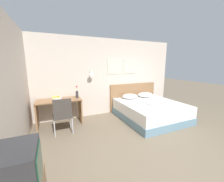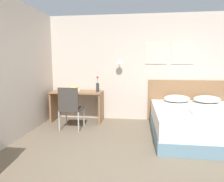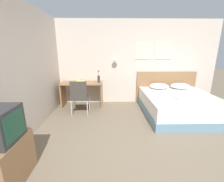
{
  "view_description": "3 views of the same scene",
  "coord_description": "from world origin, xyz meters",
  "px_view_note": "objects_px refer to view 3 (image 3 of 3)",
  "views": [
    {
      "loc": [
        -1.72,
        -1.59,
        1.77
      ],
      "look_at": [
        -0.18,
        1.93,
        1.03
      ],
      "focal_mm": 22.0,
      "sensor_mm": 36.0,
      "label": 1
    },
    {
      "loc": [
        -0.08,
        -2.16,
        1.48
      ],
      "look_at": [
        -0.57,
        1.57,
        0.94
      ],
      "focal_mm": 32.0,
      "sensor_mm": 36.0,
      "label": 2
    },
    {
      "loc": [
        -0.75,
        -1.95,
        1.73
      ],
      "look_at": [
        -0.67,
        1.75,
        0.71
      ],
      "focal_mm": 24.0,
      "sensor_mm": 36.0,
      "label": 3
    }
  ],
  "objects_px": {
    "headboard": "(165,87)",
    "desk": "(82,89)",
    "pillow_right": "(180,86)",
    "desk_chair": "(79,95)",
    "fruit_bowl": "(80,81)",
    "bed": "(178,105)",
    "pillow_left": "(159,86)",
    "tv_stand": "(5,162)",
    "folded_towel_near_foot": "(181,97)",
    "flower_vase": "(99,78)"
  },
  "relations": [
    {
      "from": "fruit_bowl",
      "to": "tv_stand",
      "type": "relative_size",
      "value": 0.41
    },
    {
      "from": "headboard",
      "to": "desk_chair",
      "type": "xyz_separation_m",
      "value": [
        -2.71,
        -0.97,
        0.03
      ]
    },
    {
      "from": "pillow_right",
      "to": "desk",
      "type": "bearing_deg",
      "value": 179.77
    },
    {
      "from": "folded_towel_near_foot",
      "to": "desk_chair",
      "type": "relative_size",
      "value": 0.38
    },
    {
      "from": "headboard",
      "to": "desk_chair",
      "type": "height_order",
      "value": "headboard"
    },
    {
      "from": "desk",
      "to": "flower_vase",
      "type": "height_order",
      "value": "flower_vase"
    },
    {
      "from": "bed",
      "to": "tv_stand",
      "type": "distance_m",
      "value": 3.92
    },
    {
      "from": "pillow_right",
      "to": "desk",
      "type": "relative_size",
      "value": 0.47
    },
    {
      "from": "bed",
      "to": "desk",
      "type": "relative_size",
      "value": 1.6
    },
    {
      "from": "headboard",
      "to": "pillow_right",
      "type": "distance_m",
      "value": 0.48
    },
    {
      "from": "tv_stand",
      "to": "pillow_left",
      "type": "bearing_deg",
      "value": 44.33
    },
    {
      "from": "fruit_bowl",
      "to": "flower_vase",
      "type": "relative_size",
      "value": 0.75
    },
    {
      "from": "pillow_left",
      "to": "folded_towel_near_foot",
      "type": "xyz_separation_m",
      "value": [
        0.24,
        -1.02,
        -0.05
      ]
    },
    {
      "from": "headboard",
      "to": "desk",
      "type": "relative_size",
      "value": 1.57
    },
    {
      "from": "desk_chair",
      "to": "fruit_bowl",
      "type": "xyz_separation_m",
      "value": [
        -0.1,
        0.7,
        0.25
      ]
    },
    {
      "from": "pillow_right",
      "to": "fruit_bowl",
      "type": "distance_m",
      "value": 3.15
    },
    {
      "from": "desk_chair",
      "to": "fruit_bowl",
      "type": "bearing_deg",
      "value": 97.95
    },
    {
      "from": "folded_towel_near_foot",
      "to": "desk_chair",
      "type": "distance_m",
      "value": 2.64
    },
    {
      "from": "pillow_right",
      "to": "fruit_bowl",
      "type": "bearing_deg",
      "value": 179.13
    },
    {
      "from": "bed",
      "to": "headboard",
      "type": "relative_size",
      "value": 1.02
    },
    {
      "from": "fruit_bowl",
      "to": "folded_towel_near_foot",
      "type": "bearing_deg",
      "value": -21.45
    },
    {
      "from": "headboard",
      "to": "tv_stand",
      "type": "relative_size",
      "value": 2.84
    },
    {
      "from": "desk_chair",
      "to": "flower_vase",
      "type": "distance_m",
      "value": 0.89
    },
    {
      "from": "desk",
      "to": "fruit_bowl",
      "type": "xyz_separation_m",
      "value": [
        -0.06,
        0.04,
        0.27
      ]
    },
    {
      "from": "bed",
      "to": "desk",
      "type": "height_order",
      "value": "desk"
    },
    {
      "from": "pillow_right",
      "to": "flower_vase",
      "type": "distance_m",
      "value": 2.57
    },
    {
      "from": "desk_chair",
      "to": "tv_stand",
      "type": "distance_m",
      "value": 2.3
    },
    {
      "from": "desk_chair",
      "to": "fruit_bowl",
      "type": "height_order",
      "value": "desk_chair"
    },
    {
      "from": "pillow_left",
      "to": "folded_towel_near_foot",
      "type": "bearing_deg",
      "value": -76.73
    },
    {
      "from": "pillow_right",
      "to": "fruit_bowl",
      "type": "xyz_separation_m",
      "value": [
        -3.14,
        0.05,
        0.16
      ]
    },
    {
      "from": "bed",
      "to": "folded_towel_near_foot",
      "type": "distance_m",
      "value": 0.44
    },
    {
      "from": "pillow_right",
      "to": "pillow_left",
      "type": "bearing_deg",
      "value": 180.0
    },
    {
      "from": "headboard",
      "to": "tv_stand",
      "type": "xyz_separation_m",
      "value": [
        -3.27,
        -3.19,
        -0.21
      ]
    },
    {
      "from": "pillow_right",
      "to": "fruit_bowl",
      "type": "height_order",
      "value": "fruit_bowl"
    },
    {
      "from": "pillow_left",
      "to": "desk_chair",
      "type": "bearing_deg",
      "value": -164.56
    },
    {
      "from": "desk",
      "to": "pillow_left",
      "type": "bearing_deg",
      "value": -0.29
    },
    {
      "from": "folded_towel_near_foot",
      "to": "desk_chair",
      "type": "height_order",
      "value": "desk_chair"
    },
    {
      "from": "fruit_bowl",
      "to": "desk",
      "type": "bearing_deg",
      "value": -31.35
    },
    {
      "from": "pillow_left",
      "to": "tv_stand",
      "type": "xyz_separation_m",
      "value": [
        -2.94,
        -2.87,
        -0.32
      ]
    },
    {
      "from": "pillow_left",
      "to": "desk",
      "type": "bearing_deg",
      "value": 179.71
    },
    {
      "from": "bed",
      "to": "pillow_right",
      "type": "bearing_deg",
      "value": 64.88
    },
    {
      "from": "tv_stand",
      "to": "fruit_bowl",
      "type": "bearing_deg",
      "value": 80.89
    },
    {
      "from": "bed",
      "to": "headboard",
      "type": "distance_m",
      "value": 1.06
    },
    {
      "from": "pillow_right",
      "to": "desk",
      "type": "height_order",
      "value": "desk"
    },
    {
      "from": "flower_vase",
      "to": "fruit_bowl",
      "type": "bearing_deg",
      "value": 174.99
    },
    {
      "from": "fruit_bowl",
      "to": "pillow_left",
      "type": "bearing_deg",
      "value": -1.11
    },
    {
      "from": "headboard",
      "to": "folded_towel_near_foot",
      "type": "bearing_deg",
      "value": -94.09
    },
    {
      "from": "pillow_right",
      "to": "folded_towel_near_foot",
      "type": "height_order",
      "value": "pillow_right"
    },
    {
      "from": "desk",
      "to": "desk_chair",
      "type": "height_order",
      "value": "desk_chair"
    },
    {
      "from": "pillow_right",
      "to": "desk_chair",
      "type": "xyz_separation_m",
      "value": [
        -3.04,
        -0.66,
        -0.09
      ]
    }
  ]
}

